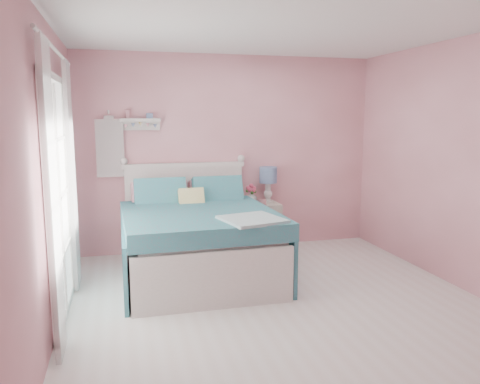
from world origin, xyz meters
name	(u,v)px	position (x,y,z in m)	size (l,w,h in m)	color
floor	(284,310)	(0.00, 0.00, 0.00)	(4.50, 4.50, 0.00)	silver
room_shell	(287,140)	(0.00, 0.00, 1.58)	(4.50, 4.50, 4.50)	#BE787F
bed	(197,240)	(-0.62, 1.22, 0.41)	(1.67, 2.08, 1.19)	silver
nightstand	(262,226)	(0.39, 2.01, 0.32)	(0.45, 0.44, 0.64)	beige
table_lamp	(268,178)	(0.50, 2.09, 0.98)	(0.24, 0.24, 0.48)	white
vase	(251,197)	(0.26, 2.06, 0.72)	(0.15, 0.15, 0.16)	silver
teacup	(262,202)	(0.34, 1.84, 0.69)	(0.11, 0.11, 0.09)	pink
roses	(251,188)	(0.26, 2.06, 0.84)	(0.14, 0.11, 0.12)	#CD4667
wall_shelf	(140,121)	(-1.17, 2.19, 1.73)	(0.50, 0.15, 0.25)	silver
hanging_dress	(110,148)	(-1.55, 2.18, 1.40)	(0.34, 0.03, 0.72)	white
french_door	(59,199)	(-1.97, 0.40, 1.07)	(0.04, 1.32, 2.16)	silver
curtain_near	(52,202)	(-1.92, -0.34, 1.18)	(0.04, 0.40, 2.32)	white
curtain_far	(72,177)	(-1.92, 1.14, 1.18)	(0.04, 0.40, 2.32)	white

